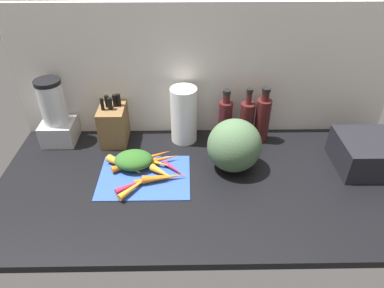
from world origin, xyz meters
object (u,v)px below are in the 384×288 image
object	(u,v)px
carrot_2	(124,165)
carrot_5	(135,186)
carrot_1	(156,179)
carrot_4	(162,172)
knife_block	(114,123)
paper_towel_roll	(184,115)
carrot_12	(156,155)
carrot_7	(170,176)
carrot_10	(142,160)
bottle_1	(247,121)
carrot_6	(156,162)
cutting_board	(145,177)
dish_rack	(365,153)
carrot_0	(135,184)
carrot_8	(160,159)
carrot_3	(130,164)
carrot_11	(153,179)
winter_squash	(234,146)
bottle_2	(262,119)
bottle_0	(225,119)
blender_appliance	(56,116)
carrot_9	(174,169)

from	to	relation	value
carrot_2	carrot_5	bearing A→B (deg)	-64.57
carrot_1	carrot_4	xyz separation A→B (cm)	(1.88, 3.95, -0.14)
knife_block	paper_towel_roll	distance (cm)	32.32
carrot_12	carrot_4	bearing A→B (deg)	-74.33
carrot_7	knife_block	world-z (taller)	knife_block
carrot_10	bottle_1	world-z (taller)	bottle_1
carrot_1	carrot_6	distance (cm)	10.74
cutting_board	knife_block	world-z (taller)	knife_block
carrot_7	carrot_12	size ratio (longest dim) A/B	0.88
knife_block	dish_rack	xyz separation A→B (cm)	(107.46, -21.27, -2.51)
carrot_0	carrot_6	xyz separation A→B (cm)	(7.43, 13.14, 0.20)
carrot_6	carrot_8	world-z (taller)	carrot_8
carrot_3	carrot_8	bearing A→B (deg)	12.64
carrot_11	carrot_12	world-z (taller)	same
carrot_12	winter_squash	bearing A→B (deg)	-11.08
carrot_0	carrot_10	bearing A→B (deg)	83.86
paper_towel_roll	winter_squash	bearing A→B (deg)	-46.78
carrot_8	knife_block	bearing A→B (deg)	139.15
carrot_12	bottle_2	xyz separation A→B (cm)	(48.06, 14.18, 9.46)
winter_squash	bottle_1	size ratio (longest dim) A/B	0.87
carrot_5	bottle_0	xyz separation A→B (cm)	(37.87, 36.09, 8.31)
carrot_12	knife_block	xyz separation A→B (cm)	(-19.68, 15.29, 7.14)
carrot_10	paper_towel_roll	xyz separation A→B (cm)	(17.72, 18.88, 11.12)
knife_block	bottle_1	bearing A→B (deg)	-0.54
carrot_10	carrot_12	size ratio (longest dim) A/B	0.78
carrot_7	carrot_1	bearing A→B (deg)	-160.41
carrot_4	winter_squash	world-z (taller)	winter_squash
carrot_8	winter_squash	world-z (taller)	winter_squash
carrot_4	carrot_10	bearing A→B (deg)	135.80
carrot_10	knife_block	bearing A→B (deg)	127.34
carrot_5	knife_block	size ratio (longest dim) A/B	0.71
carrot_8	paper_towel_roll	world-z (taller)	paper_towel_roll
carrot_5	bottle_1	world-z (taller)	bottle_1
cutting_board	bottle_1	bearing A→B (deg)	30.99
carrot_2	winter_squash	bearing A→B (deg)	1.20
carrot_3	bottle_0	world-z (taller)	bottle_0
carrot_5	carrot_11	size ratio (longest dim) A/B	1.10
carrot_11	knife_block	size ratio (longest dim) A/B	0.64
dish_rack	carrot_11	bearing A→B (deg)	-173.82
carrot_12	carrot_10	bearing A→B (deg)	-146.64
carrot_12	knife_block	distance (cm)	25.92
carrot_8	carrot_10	bearing A→B (deg)	-179.58
carrot_5	carrot_8	world-z (taller)	carrot_8
carrot_3	blender_appliance	bearing A→B (deg)	148.39
knife_block	carrot_12	bearing A→B (deg)	-37.85
knife_block	dish_rack	size ratio (longest dim) A/B	0.94
carrot_2	carrot_9	bearing A→B (deg)	-4.43
cutting_board	carrot_1	size ratio (longest dim) A/B	3.34
carrot_10	paper_towel_roll	bearing A→B (deg)	46.81
carrot_0	knife_block	size ratio (longest dim) A/B	0.69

